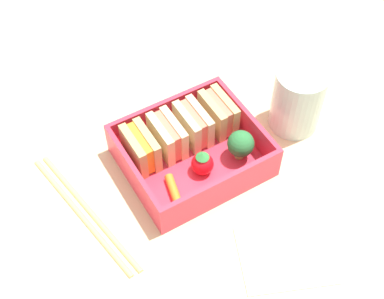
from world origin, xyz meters
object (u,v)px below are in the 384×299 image
at_px(sandwich_center_left, 167,136).
at_px(folded_napkin, 287,254).
at_px(carrot_stick_far_left, 173,190).
at_px(broccoli_floret, 241,144).
at_px(sandwich_left, 141,148).
at_px(chopstick_pair, 86,213).
at_px(sandwich_center_right, 218,113).
at_px(strawberry_far_left, 205,162).
at_px(drinking_glass, 298,99).
at_px(sandwich_center, 193,124).

bearing_deg(sandwich_center_left, folded_napkin, -77.00).
xyz_separation_m(carrot_stick_far_left, broccoli_floret, (0.10, 0.01, 0.02)).
bearing_deg(sandwich_left, chopstick_pair, -161.45).
relative_size(sandwich_center_right, chopstick_pair, 0.28).
height_order(sandwich_center_left, chopstick_pair, sandwich_center_left).
xyz_separation_m(strawberry_far_left, chopstick_pair, (-0.15, 0.02, -0.02)).
relative_size(strawberry_far_left, chopstick_pair, 0.16).
relative_size(sandwich_left, sandwich_center_left, 1.00).
bearing_deg(chopstick_pair, folded_napkin, -43.20).
height_order(drinking_glass, folded_napkin, drinking_glass).
height_order(sandwich_left, sandwich_center_left, same).
xyz_separation_m(sandwich_left, chopstick_pair, (-0.09, -0.03, -0.03)).
bearing_deg(drinking_glass, carrot_stick_far_left, -173.21).
bearing_deg(broccoli_floret, drinking_glass, 10.46).
height_order(carrot_stick_far_left, folded_napkin, carrot_stick_far_left).
relative_size(sandwich_center_left, folded_napkin, 0.53).
bearing_deg(sandwich_left, sandwich_center, 0.00).
bearing_deg(strawberry_far_left, carrot_stick_far_left, -168.64).
bearing_deg(sandwich_center_right, sandwich_center_left, 180.00).
bearing_deg(broccoli_floret, sandwich_left, 151.64).
relative_size(strawberry_far_left, drinking_glass, 0.38).
bearing_deg(sandwich_center, drinking_glass, -16.68).
bearing_deg(folded_napkin, strawberry_far_left, 99.00).
xyz_separation_m(sandwich_center_left, chopstick_pair, (-0.13, -0.03, -0.03)).
distance_m(sandwich_center_left, chopstick_pair, 0.14).
height_order(sandwich_center, broccoli_floret, sandwich_center).
height_order(sandwich_center_left, carrot_stick_far_left, sandwich_center_left).
height_order(sandwich_center_right, folded_napkin, sandwich_center_right).
distance_m(sandwich_center_left, strawberry_far_left, 0.06).
bearing_deg(strawberry_far_left, chopstick_pair, 171.62).
xyz_separation_m(sandwich_center_left, folded_napkin, (0.05, -0.20, -0.03)).
bearing_deg(chopstick_pair, sandwich_center, 10.50).
xyz_separation_m(carrot_stick_far_left, strawberry_far_left, (0.05, 0.01, 0.01)).
distance_m(broccoli_floret, drinking_glass, 0.10).
xyz_separation_m(strawberry_far_left, broccoli_floret, (0.05, -0.00, 0.01)).
relative_size(sandwich_center_left, drinking_glass, 0.64).
relative_size(sandwich_center_left, strawberry_far_left, 1.69).
distance_m(sandwich_center, strawberry_far_left, 0.06).
bearing_deg(sandwich_center, folded_napkin, -87.76).
height_order(strawberry_far_left, chopstick_pair, strawberry_far_left).
xyz_separation_m(sandwich_center_left, sandwich_center, (0.04, 0.00, 0.00)).
bearing_deg(sandwich_center_left, sandwich_left, 180.00).
height_order(chopstick_pair, folded_napkin, chopstick_pair).
distance_m(strawberry_far_left, broccoli_floret, 0.05).
bearing_deg(sandwich_center_right, drinking_glass, -22.63).
bearing_deg(broccoli_floret, carrot_stick_far_left, -176.99).
relative_size(carrot_stick_far_left, folded_napkin, 0.39).
relative_size(broccoli_floret, drinking_glass, 0.47).
xyz_separation_m(broccoli_floret, chopstick_pair, (-0.20, 0.03, -0.03)).
distance_m(sandwich_left, chopstick_pair, 0.10).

